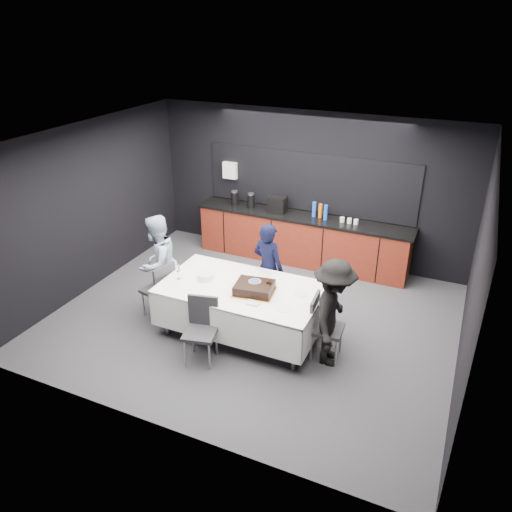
{
  "coord_description": "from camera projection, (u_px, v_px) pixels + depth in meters",
  "views": [
    {
      "loc": [
        2.74,
        -6.0,
        4.34
      ],
      "look_at": [
        0.0,
        0.1,
        1.05
      ],
      "focal_mm": 35.0,
      "sensor_mm": 36.0,
      "label": 1
    }
  ],
  "objects": [
    {
      "name": "chair_left",
      "position": [
        161.0,
        287.0,
        7.66
      ],
      "size": [
        0.51,
        0.51,
        0.92
      ],
      "color": "#2D2C31",
      "rests_on": "ground"
    },
    {
      "name": "party_table",
      "position": [
        242.0,
        295.0,
        7.22
      ],
      "size": [
        2.32,
        1.32,
        0.78
      ],
      "color": "#99999E",
      "rests_on": "ground"
    },
    {
      "name": "loose_plate_near",
      "position": [
        206.0,
        297.0,
        6.9
      ],
      "size": [
        0.18,
        0.18,
        0.01
      ],
      "primitive_type": "cylinder",
      "color": "white",
      "rests_on": "party_table"
    },
    {
      "name": "loose_plate_right_a",
      "position": [
        301.0,
        294.0,
        6.98
      ],
      "size": [
        0.21,
        0.21,
        0.01
      ],
      "primitive_type": "cylinder",
      "color": "white",
      "rests_on": "party_table"
    },
    {
      "name": "fork_pile",
      "position": [
        253.0,
        303.0,
        6.73
      ],
      "size": [
        0.18,
        0.12,
        0.03
      ],
      "primitive_type": "cube",
      "rotation": [
        0.0,
        0.0,
        -0.04
      ],
      "color": "white",
      "rests_on": "party_table"
    },
    {
      "name": "chair_right",
      "position": [
        322.0,
        323.0,
        6.77
      ],
      "size": [
        0.45,
        0.45,
        0.92
      ],
      "color": "#2D2C31",
      "rests_on": "ground"
    },
    {
      "name": "cake_assembly",
      "position": [
        254.0,
        288.0,
        7.0
      ],
      "size": [
        0.63,
        0.54,
        0.18
      ],
      "color": "gold",
      "rests_on": "party_table"
    },
    {
      "name": "room_shell",
      "position": [
        253.0,
        207.0,
        7.01
      ],
      "size": [
        6.04,
        5.04,
        2.82
      ],
      "color": "white",
      "rests_on": "ground"
    },
    {
      "name": "person_center",
      "position": [
        268.0,
        268.0,
        7.77
      ],
      "size": [
        0.61,
        0.47,
        1.49
      ],
      "primitive_type": "imported",
      "rotation": [
        0.0,
        0.0,
        2.91
      ],
      "color": "black",
      "rests_on": "ground"
    },
    {
      "name": "loose_plate_right_b",
      "position": [
        284.0,
        308.0,
        6.64
      ],
      "size": [
        0.22,
        0.22,
        0.01
      ],
      "primitive_type": "cylinder",
      "color": "white",
      "rests_on": "party_table"
    },
    {
      "name": "person_right",
      "position": [
        333.0,
        313.0,
        6.56
      ],
      "size": [
        0.67,
        1.04,
        1.53
      ],
      "primitive_type": "imported",
      "rotation": [
        0.0,
        0.0,
        1.68
      ],
      "color": "black",
      "rests_on": "ground"
    },
    {
      "name": "chair_near",
      "position": [
        202.0,
        325.0,
        6.73
      ],
      "size": [
        0.5,
        0.5,
        0.92
      ],
      "color": "#2D2C31",
      "rests_on": "ground"
    },
    {
      "name": "kitchenette",
      "position": [
        301.0,
        235.0,
        9.41
      ],
      "size": [
        4.1,
        0.64,
        2.05
      ],
      "color": "#5F1A0F",
      "rests_on": "ground"
    },
    {
      "name": "champagne_flute",
      "position": [
        178.0,
        269.0,
        7.31
      ],
      "size": [
        0.06,
        0.06,
        0.22
      ],
      "color": "white",
      "rests_on": "party_table"
    },
    {
      "name": "person_left",
      "position": [
        158.0,
        263.0,
        7.82
      ],
      "size": [
        0.64,
        0.8,
        1.57
      ],
      "primitive_type": "imported",
      "rotation": [
        0.0,
        0.0,
        -1.63
      ],
      "color": "#A2B7CB",
      "rests_on": "ground"
    },
    {
      "name": "ground",
      "position": [
        253.0,
        318.0,
        7.83
      ],
      "size": [
        6.0,
        6.0,
        0.0
      ],
      "primitive_type": "plane",
      "color": "#3F3F44",
      "rests_on": "ground"
    },
    {
      "name": "plate_stack",
      "position": [
        206.0,
        276.0,
        7.34
      ],
      "size": [
        0.24,
        0.24,
        0.1
      ],
      "primitive_type": "cylinder",
      "color": "white",
      "rests_on": "party_table"
    },
    {
      "name": "loose_plate_far",
      "position": [
        264.0,
        274.0,
        7.5
      ],
      "size": [
        0.22,
        0.22,
        0.01
      ],
      "primitive_type": "cylinder",
      "color": "white",
      "rests_on": "party_table"
    }
  ]
}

